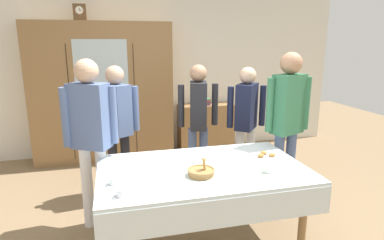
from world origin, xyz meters
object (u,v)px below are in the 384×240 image
mantel_clock (80,12)px  tea_cup_back_edge (121,193)px  tea_cup_near_right (114,182)px  spoon_mid_left (155,193)px  person_beside_shelf (91,128)px  spoon_mid_right (129,169)px  spoon_center (217,186)px  bread_basket (201,172)px  wall_cabinet (103,93)px  book_stack (206,101)px  tea_cup_center (268,170)px  person_by_cabinet (246,116)px  pastry_plate (266,156)px  person_near_right_end (198,114)px  bookshelf_low (206,127)px  person_behind_table_left (288,114)px  dining_table (204,178)px  person_behind_table_right (117,119)px

mantel_clock → tea_cup_back_edge: size_ratio=1.85×
tea_cup_near_right → spoon_mid_left: 0.37m
tea_cup_back_edge → person_beside_shelf: 1.00m
spoon_mid_right → spoon_center: bearing=-38.4°
bread_basket → mantel_clock: bearing=111.9°
wall_cabinet → book_stack: wall_cabinet is taller
tea_cup_center → person_beside_shelf: bearing=152.2°
tea_cup_center → person_by_cabinet: person_by_cabinet is taller
person_beside_shelf → spoon_mid_right: bearing=-51.9°
pastry_plate → spoon_mid_right: (-1.33, 0.01, -0.01)m
mantel_clock → person_near_right_end: 2.37m
wall_cabinet → spoon_mid_left: 3.00m
bookshelf_low → person_behind_table_left: (0.30, -2.14, 0.68)m
mantel_clock → bookshelf_low: 2.71m
person_near_right_end → person_beside_shelf: size_ratio=0.93×
spoon_mid_left → tea_cup_back_edge: bearing=-178.7°
tea_cup_center → person_by_cabinet: 1.41m
person_by_cabinet → tea_cup_center: bearing=-105.2°
dining_table → mantel_clock: bearing=114.1°
bookshelf_low → spoon_mid_left: 3.29m
bookshelf_low → person_by_cabinet: 1.62m
spoon_mid_left → person_behind_table_right: (-0.23, 1.56, 0.22)m
mantel_clock → person_beside_shelf: (0.17, -2.03, -1.23)m
book_stack → person_by_cabinet: (0.09, -1.52, 0.08)m
person_by_cabinet → person_behind_table_right: size_ratio=0.97×
pastry_plate → person_near_right_end: 1.19m
dining_table → person_behind_table_right: bearing=121.2°
bread_basket → person_by_cabinet: 1.58m
bread_basket → spoon_mid_left: bearing=-151.8°
person_near_right_end → spoon_mid_left: bearing=-115.6°
tea_cup_back_edge → spoon_mid_right: (0.08, 0.51, -0.02)m
book_stack → person_near_right_end: 1.50m
bookshelf_low → spoon_mid_left: size_ratio=8.01×
tea_cup_back_edge → person_beside_shelf: (-0.25, 0.93, 0.27)m
tea_cup_near_right → dining_table: bearing=10.8°
book_stack → spoon_center: book_stack is taller
dining_table → person_near_right_end: 1.31m
bread_basket → pastry_plate: bearing=20.1°
spoon_mid_right → person_behind_table_right: (-0.07, 1.05, 0.22)m
spoon_mid_left → bookshelf_low: bearing=66.8°
tea_cup_near_right → person_beside_shelf: (-0.20, 0.71, 0.27)m
mantel_clock → tea_cup_near_right: 3.15m
spoon_center → person_beside_shelf: (-0.98, 0.94, 0.30)m
book_stack → tea_cup_back_edge: bearing=-117.0°
wall_cabinet → tea_cup_center: 3.17m
mantel_clock → pastry_plate: bearing=-53.3°
mantel_clock → person_behind_table_left: size_ratio=0.14×
dining_table → mantel_clock: (-1.16, 2.59, 1.62)m
dining_table → book_stack: bearing=73.2°
tea_cup_near_right → person_near_right_end: 1.76m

